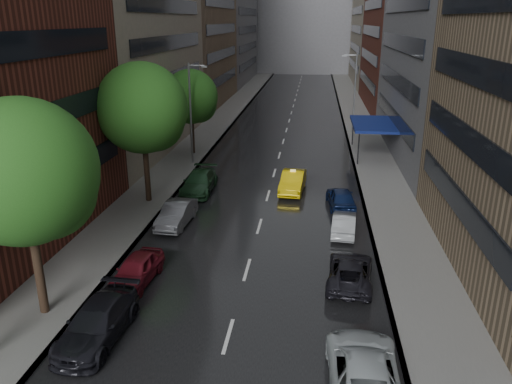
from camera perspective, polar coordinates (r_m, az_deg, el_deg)
road at (r=65.12m, az=3.72°, el=7.81°), size 14.00×140.00×0.01m
sidewalk_left at (r=66.17m, az=-4.16°, el=8.04°), size 4.00×140.00×0.15m
sidewalk_right at (r=65.27m, az=11.70°, el=7.54°), size 4.00×140.00×0.15m
buildings_right at (r=71.47m, az=17.22°, el=20.18°), size 8.05×109.10×36.00m
building_far at (r=131.85m, az=5.63°, el=20.47°), size 40.00×14.00×32.00m
tree_near at (r=22.76m, az=-25.09°, el=2.06°), size 6.21×6.21×9.90m
tree_mid at (r=35.91m, az=-12.89°, el=9.32°), size 6.35×6.35×10.11m
tree_far at (r=49.24m, az=-7.47°, el=10.75°), size 5.23×5.23×8.34m
taxi at (r=38.93m, az=4.22°, el=1.20°), size 2.05×4.96×1.60m
parked_cars_left at (r=30.46m, az=-10.46°, el=-4.39°), size 2.36×24.48×1.59m
parked_cars_right at (r=26.04m, az=10.72°, el=-8.73°), size 2.64×23.74×1.56m
street_lamp_left at (r=45.81m, az=-7.39°, el=9.09°), size 1.74×0.22×9.00m
street_lamp_right at (r=59.46m, az=11.14°, el=11.19°), size 1.74×0.22×9.00m
awning at (r=50.04m, az=13.23°, el=7.55°), size 4.00×8.00×3.12m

